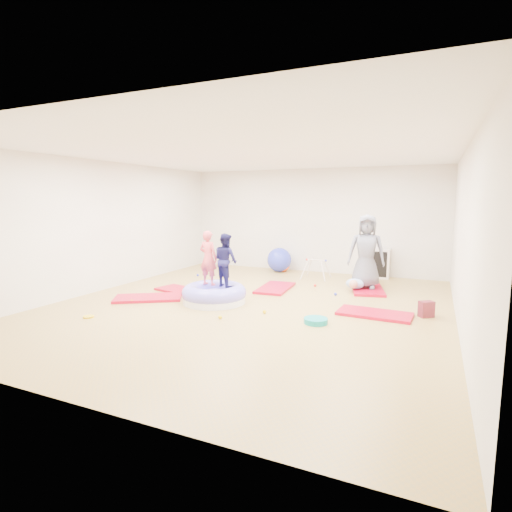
% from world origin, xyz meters
% --- Properties ---
extents(room, '(7.01, 8.01, 2.81)m').
position_xyz_m(room, '(0.00, 0.00, 1.40)').
color(room, '#A6853F').
rests_on(room, ground).
extents(gym_mat_front_left, '(1.44, 1.23, 0.05)m').
position_xyz_m(gym_mat_front_left, '(-2.05, -0.39, 0.03)').
color(gym_mat_front_left, red).
rests_on(gym_mat_front_left, ground).
extents(gym_mat_mid_left, '(1.24, 0.82, 0.05)m').
position_xyz_m(gym_mat_mid_left, '(-1.85, 0.46, 0.02)').
color(gym_mat_mid_left, red).
rests_on(gym_mat_mid_left, ground).
extents(gym_mat_center_back, '(0.72, 1.29, 0.05)m').
position_xyz_m(gym_mat_center_back, '(-0.07, 1.50, 0.03)').
color(gym_mat_center_back, red).
rests_on(gym_mat_center_back, ground).
extents(gym_mat_right, '(1.25, 0.68, 0.05)m').
position_xyz_m(gym_mat_right, '(2.23, 0.30, 0.03)').
color(gym_mat_right, red).
rests_on(gym_mat_right, ground).
extents(gym_mat_rear_right, '(0.93, 1.40, 0.05)m').
position_xyz_m(gym_mat_rear_right, '(1.82, 2.21, 0.03)').
color(gym_mat_rear_right, red).
rests_on(gym_mat_rear_right, ground).
extents(inflatable_cushion, '(1.24, 1.24, 0.39)m').
position_xyz_m(inflatable_cushion, '(-0.72, -0.07, 0.15)').
color(inflatable_cushion, white).
rests_on(inflatable_cushion, ground).
extents(child_pink, '(0.41, 0.29, 1.07)m').
position_xyz_m(child_pink, '(-0.91, 0.05, 0.89)').
color(child_pink, '#DD4A52').
rests_on(child_pink, inflatable_cushion).
extents(child_navy, '(0.62, 0.58, 1.03)m').
position_xyz_m(child_navy, '(-0.53, 0.05, 0.87)').
color(child_navy, '#161445').
rests_on(child_navy, inflatable_cushion).
extents(adult_caregiver, '(0.85, 0.62, 1.60)m').
position_xyz_m(adult_caregiver, '(1.76, 2.22, 0.85)').
color(adult_caregiver, '#585A6B').
rests_on(adult_caregiver, gym_mat_rear_right).
extents(infant, '(0.39, 0.40, 0.23)m').
position_xyz_m(infant, '(1.58, 1.97, 0.17)').
color(infant, '#8FAADF').
rests_on(infant, gym_mat_rear_right).
extents(ball_pit_balls, '(3.81, 3.14, 0.06)m').
position_xyz_m(ball_pit_balls, '(-0.37, 0.58, 0.03)').
color(ball_pit_balls, '#DCB700').
rests_on(ball_pit_balls, ground).
extents(exercise_ball_blue, '(0.66, 0.66, 0.66)m').
position_xyz_m(exercise_ball_blue, '(-0.76, 3.57, 0.33)').
color(exercise_ball_blue, '#2A35C9').
rests_on(exercise_ball_blue, ground).
extents(exercise_ball_orange, '(0.41, 0.41, 0.41)m').
position_xyz_m(exercise_ball_orange, '(-0.68, 3.60, 0.20)').
color(exercise_ball_orange, '#FF500A').
rests_on(exercise_ball_orange, ground).
extents(infant_play_gym, '(0.65, 0.62, 0.50)m').
position_xyz_m(infant_play_gym, '(0.45, 2.95, 0.33)').
color(infant_play_gym, beige).
rests_on(infant_play_gym, ground).
extents(cube_shelf, '(0.74, 0.37, 0.74)m').
position_xyz_m(cube_shelf, '(1.74, 3.79, 0.37)').
color(cube_shelf, beige).
rests_on(cube_shelf, ground).
extents(balance_disc, '(0.38, 0.38, 0.09)m').
position_xyz_m(balance_disc, '(1.43, -0.55, 0.04)').
color(balance_disc, '#098A93').
rests_on(balance_disc, ground).
extents(backpack, '(0.28, 0.26, 0.27)m').
position_xyz_m(backpack, '(3.04, 0.55, 0.14)').
color(backpack, maroon).
rests_on(backpack, ground).
extents(yellow_toy, '(0.18, 0.18, 0.03)m').
position_xyz_m(yellow_toy, '(-2.15, -1.81, 0.01)').
color(yellow_toy, '#DCB700').
rests_on(yellow_toy, ground).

